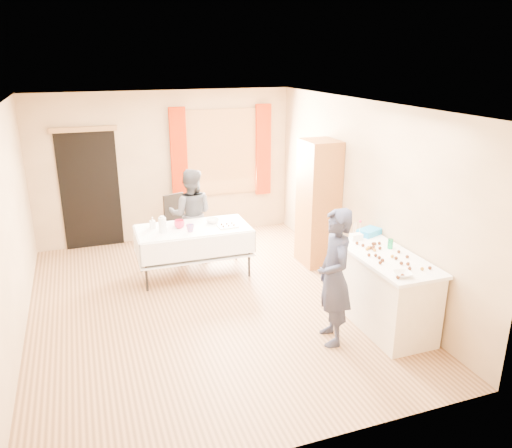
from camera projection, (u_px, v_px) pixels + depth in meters
name	position (u px, v px, depth m)	size (l,w,h in m)	color
floor	(208.00, 304.00, 6.68)	(4.50, 5.50, 0.02)	#9E7047
ceiling	(201.00, 104.00, 5.83)	(4.50, 5.50, 0.02)	white
wall_back	(166.00, 167.00, 8.71)	(4.50, 0.02, 2.60)	tan
wall_front	(294.00, 313.00, 3.79)	(4.50, 0.02, 2.60)	tan
wall_left	(7.00, 232.00, 5.53)	(0.02, 5.50, 2.60)	tan
wall_right	(362.00, 195.00, 6.97)	(0.02, 5.50, 2.60)	tan
window_frame	(221.00, 152.00, 8.93)	(1.32, 0.06, 1.52)	olive
window_pane	(222.00, 152.00, 8.92)	(1.20, 0.02, 1.40)	white
curtain_left	(179.00, 156.00, 8.64)	(0.28, 0.06, 1.65)	#AF1F00
curtain_right	(263.00, 150.00, 9.13)	(0.28, 0.06, 1.65)	#AF1F00
doorway	(90.00, 190.00, 8.37)	(0.95, 0.04, 2.00)	black
door_lintel	(83.00, 129.00, 8.01)	(1.05, 0.06, 0.08)	olive
cabinet	(318.00, 203.00, 7.70)	(0.50, 0.60, 1.96)	brown
counter	(384.00, 291.00, 6.03)	(0.69, 1.45, 0.91)	beige
party_table	(194.00, 247.00, 7.44)	(1.68, 0.88, 0.75)	black
chair	(180.00, 233.00, 8.50)	(0.49, 0.49, 0.93)	black
girl	(334.00, 277.00, 5.58)	(0.48, 0.64, 1.60)	#202238
woman	(191.00, 214.00, 7.96)	(0.86, 0.76, 1.48)	black
soda_can	(390.00, 244.00, 6.09)	(0.07, 0.07, 0.12)	#14894C
mixing_bowl	(403.00, 274.00, 5.34)	(0.22, 0.22, 0.05)	white
foam_block	(356.00, 237.00, 6.38)	(0.15, 0.10, 0.08)	white
blue_basket	(369.00, 232.00, 6.56)	(0.30, 0.20, 0.08)	#1C8DD5
pitcher	(162.00, 225.00, 7.09)	(0.11, 0.11, 0.22)	silver
cup_red	(179.00, 224.00, 7.29)	(0.16, 0.16, 0.12)	#C52446
cup_rainbow	(190.00, 228.00, 7.14)	(0.14, 0.14, 0.11)	red
small_bowl	(213.00, 221.00, 7.53)	(0.22, 0.22, 0.06)	white
pastry_tray	(228.00, 226.00, 7.35)	(0.28, 0.20, 0.02)	white
bottle	(153.00, 223.00, 7.27)	(0.08, 0.08, 0.17)	white
cake_balls	(385.00, 255.00, 5.85)	(0.52, 1.07, 0.04)	#3F2314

